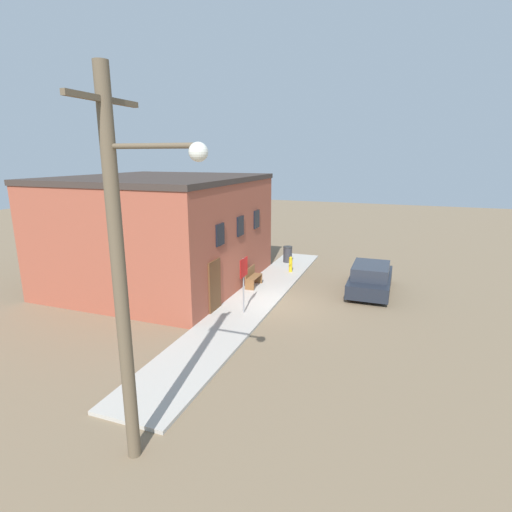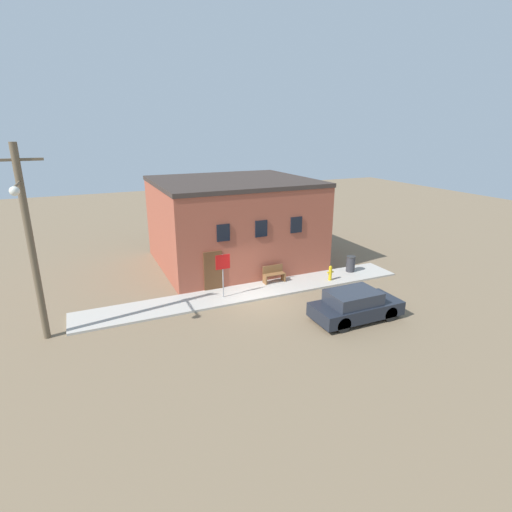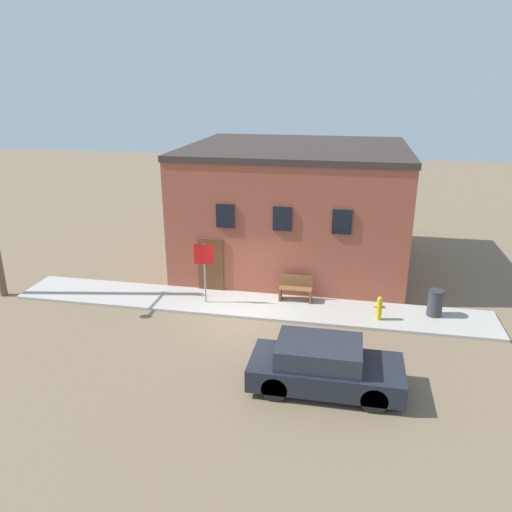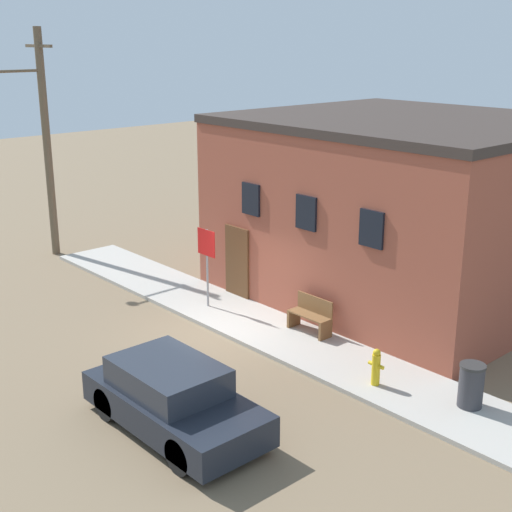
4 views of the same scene
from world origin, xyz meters
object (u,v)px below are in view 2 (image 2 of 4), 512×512
object	(u,v)px
fire_hydrant	(330,273)
parked_car	(355,306)
stop_sign	(223,267)
utility_pole	(30,241)
trash_bin	(351,264)
bench	(274,274)

from	to	relation	value
fire_hydrant	parked_car	bearing A→B (deg)	-110.56
stop_sign	utility_pole	xyz separation A→B (m)	(-7.99, -0.78, 2.47)
parked_car	trash_bin	bearing A→B (deg)	54.78
stop_sign	fire_hydrant	bearing A→B (deg)	-1.95
fire_hydrant	stop_sign	size ratio (longest dim) A/B	0.38
stop_sign	trash_bin	xyz separation A→B (m)	(8.20, 0.50, -1.12)
utility_pole	trash_bin	bearing A→B (deg)	4.51
stop_sign	parked_car	xyz separation A→B (m)	(4.66, -4.51, -1.04)
fire_hydrant	trash_bin	xyz separation A→B (m)	(1.93, 0.71, 0.05)
bench	parked_car	xyz separation A→B (m)	(1.40, -5.36, 0.11)
trash_bin	stop_sign	bearing A→B (deg)	-176.52
trash_bin	utility_pole	size ratio (longest dim) A/B	0.12
fire_hydrant	stop_sign	xyz separation A→B (m)	(-6.27, 0.21, 1.17)
stop_sign	trash_bin	size ratio (longest dim) A/B	2.39
stop_sign	bench	bearing A→B (deg)	14.61
parked_car	bench	bearing A→B (deg)	104.61
stop_sign	trash_bin	world-z (taller)	stop_sign
bench	utility_pole	size ratio (longest dim) A/B	0.16
bench	utility_pole	distance (m)	11.93
stop_sign	utility_pole	bearing A→B (deg)	-174.44
fire_hydrant	parked_car	world-z (taller)	parked_car
fire_hydrant	utility_pole	world-z (taller)	utility_pole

